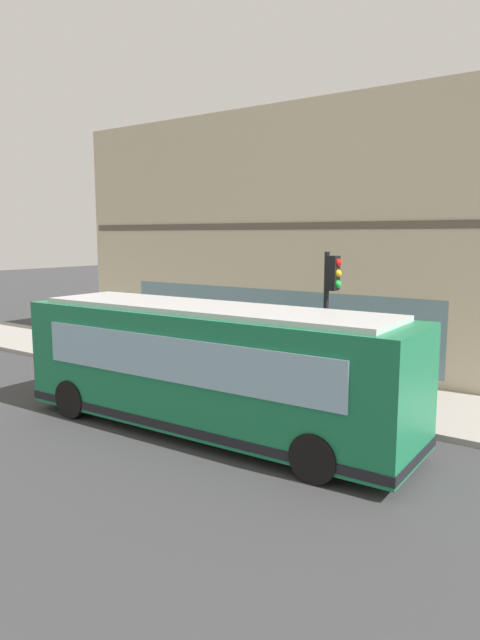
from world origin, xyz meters
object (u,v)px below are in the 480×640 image
city_bus_nearside (209,369)px  pedestrian_near_hydrant (418,373)px  fire_hydrant (196,355)px  traffic_light_near_corner (330,300)px  pedestrian_near_building_entrance (99,335)px

city_bus_nearside → pedestrian_near_hydrant: size_ratio=5.66×
fire_hydrant → city_bus_nearside: bearing=-137.3°
pedestrian_near_hydrant → traffic_light_near_corner: bearing=113.2°
traffic_light_near_corner → fire_hydrant: (1.62, 5.98, -2.51)m
city_bus_nearside → traffic_light_near_corner: bearing=-27.1°
city_bus_nearside → traffic_light_near_corner: size_ratio=2.45×
city_bus_nearside → pedestrian_near_hydrant: bearing=-42.6°
traffic_light_near_corner → pedestrian_near_hydrant: size_ratio=2.31×
traffic_light_near_corner → fire_hydrant: bearing=74.9°
city_bus_nearside → fire_hydrant: 6.54m
city_bus_nearside → fire_hydrant: city_bus_nearside is taller
city_bus_nearside → pedestrian_near_building_entrance: bearing=67.0°
pedestrian_near_hydrant → pedestrian_near_building_entrance: bearing=93.4°
city_bus_nearside → fire_hydrant: (4.74, 4.38, -1.04)m
traffic_light_near_corner → city_bus_nearside: bearing=152.9°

